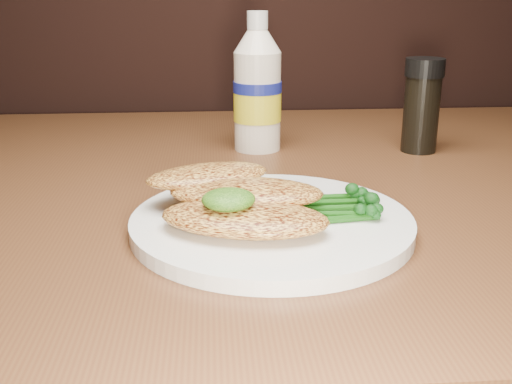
{
  "coord_description": "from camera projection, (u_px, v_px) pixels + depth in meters",
  "views": [
    {
      "loc": [
        -0.17,
        0.36,
        0.97
      ],
      "look_at": [
        -0.13,
        0.88,
        0.79
      ],
      "focal_mm": 42.77,
      "sensor_mm": 36.0,
      "label": 1
    }
  ],
  "objects": [
    {
      "name": "broccolini_bundle",
      "position": [
        320.0,
        204.0,
        0.56
      ],
      "size": [
        0.13,
        0.1,
        0.02
      ],
      "primitive_type": null,
      "rotation": [
        0.0,
        0.0,
        -0.01
      ],
      "color": "#164C10",
      "rests_on": "plate"
    },
    {
      "name": "plate",
      "position": [
        272.0,
        223.0,
        0.56
      ],
      "size": [
        0.26,
        0.26,
        0.01
      ],
      "primitive_type": "cylinder",
      "color": "white",
      "rests_on": "dining_table"
    },
    {
      "name": "pesto_front",
      "position": [
        228.0,
        199.0,
        0.52
      ],
      "size": [
        0.05,
        0.05,
        0.02
      ],
      "primitive_type": "ellipsoid",
      "rotation": [
        0.0,
        0.0,
        0.11
      ],
      "color": "#0A3307",
      "rests_on": "chicken_front"
    },
    {
      "name": "chicken_mid",
      "position": [
        246.0,
        193.0,
        0.56
      ],
      "size": [
        0.15,
        0.09,
        0.02
      ],
      "primitive_type": "ellipsoid",
      "rotation": [
        0.0,
        0.0,
        -0.15
      ],
      "color": "#EDB04B",
      "rests_on": "plate"
    },
    {
      "name": "chicken_front",
      "position": [
        245.0,
        218.0,
        0.53
      ],
      "size": [
        0.16,
        0.11,
        0.02
      ],
      "primitive_type": "ellipsoid",
      "rotation": [
        0.0,
        0.0,
        -0.25
      ],
      "color": "#EDB04B",
      "rests_on": "plate"
    },
    {
      "name": "mayo_bottle",
      "position": [
        257.0,
        82.0,
        0.82
      ],
      "size": [
        0.07,
        0.07,
        0.18
      ],
      "primitive_type": null,
      "rotation": [
        0.0,
        0.0,
        0.13
      ],
      "color": "white",
      "rests_on": "dining_table"
    },
    {
      "name": "chicken_back",
      "position": [
        208.0,
        176.0,
        0.59
      ],
      "size": [
        0.14,
        0.1,
        0.02
      ],
      "primitive_type": "ellipsoid",
      "rotation": [
        0.0,
        0.0,
        0.32
      ],
      "color": "#EDB04B",
      "rests_on": "plate"
    },
    {
      "name": "pepper_grinder",
      "position": [
        422.0,
        106.0,
        0.81
      ],
      "size": [
        0.06,
        0.06,
        0.13
      ],
      "primitive_type": null,
      "rotation": [
        0.0,
        0.0,
        -0.14
      ],
      "color": "black",
      "rests_on": "dining_table"
    }
  ]
}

